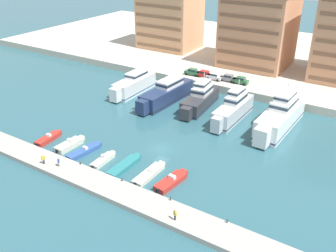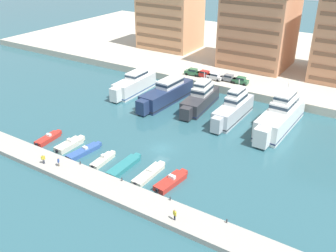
{
  "view_description": "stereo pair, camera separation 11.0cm",
  "coord_description": "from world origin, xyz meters",
  "px_view_note": "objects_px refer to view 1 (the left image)",
  "views": [
    {
      "loc": [
        32.9,
        -49.59,
        34.84
      ],
      "look_at": [
        -1.32,
        4.3,
        2.5
      ],
      "focal_mm": 40.0,
      "sensor_mm": 36.0,
      "label": 1
    },
    {
      "loc": [
        33.0,
        -49.53,
        34.84
      ],
      "look_at": [
        -1.32,
        4.3,
        2.5
      ],
      "focal_mm": 40.0,
      "sensor_mm": 36.0,
      "label": 2
    }
  ],
  "objects_px": {
    "motorboat_teal_center": "(124,166)",
    "pedestrian_mid_deck": "(43,158)",
    "motorboat_cream_left": "(70,145)",
    "pedestrian_near_edge": "(58,161)",
    "car_green_far_left": "(192,72)",
    "car_green_center": "(240,80)",
    "yacht_white_far_left": "(134,85)",
    "motorboat_cream_center_right": "(149,174)",
    "motorboat_blue_mid_left": "(84,151)",
    "yacht_charcoal_mid_left": "(200,99)",
    "yacht_silver_center_left": "(233,109)",
    "car_grey_center_left": "(228,78)",
    "motorboat_red_far_left": "(48,138)",
    "yacht_navy_left": "(166,94)",
    "yacht_white_center": "(280,116)",
    "car_white_mid_left": "(214,76)",
    "car_red_left": "(204,74)",
    "motorboat_red_mid_right": "(171,181)",
    "pedestrian_far_side": "(175,214)",
    "motorboat_cream_center_left": "(103,160)"
  },
  "relations": [
    {
      "from": "car_green_far_left",
      "to": "car_grey_center_left",
      "type": "height_order",
      "value": "same"
    },
    {
      "from": "motorboat_red_far_left",
      "to": "motorboat_teal_center",
      "type": "height_order",
      "value": "motorboat_red_far_left"
    },
    {
      "from": "motorboat_cream_left",
      "to": "motorboat_cream_center_left",
      "type": "xyz_separation_m",
      "value": [
        8.68,
        -0.64,
        -0.11
      ]
    },
    {
      "from": "motorboat_cream_center_right",
      "to": "motorboat_cream_left",
      "type": "bearing_deg",
      "value": -179.21
    },
    {
      "from": "motorboat_cream_left",
      "to": "yacht_charcoal_mid_left",
      "type": "bearing_deg",
      "value": 67.74
    },
    {
      "from": "pedestrian_mid_deck",
      "to": "pedestrian_far_side",
      "type": "xyz_separation_m",
      "value": [
        25.83,
        -0.11,
        -0.03
      ]
    },
    {
      "from": "motorboat_cream_left",
      "to": "car_red_left",
      "type": "bearing_deg",
      "value": 82.63
    },
    {
      "from": "yacht_white_center",
      "to": "car_white_mid_left",
      "type": "distance_m",
      "value": 25.75
    },
    {
      "from": "yacht_navy_left",
      "to": "car_grey_center_left",
      "type": "distance_m",
      "value": 18.07
    },
    {
      "from": "yacht_white_center",
      "to": "pedestrian_far_side",
      "type": "bearing_deg",
      "value": -94.53
    },
    {
      "from": "car_green_center",
      "to": "pedestrian_near_edge",
      "type": "relative_size",
      "value": 2.56
    },
    {
      "from": "motorboat_cream_center_right",
      "to": "motorboat_blue_mid_left",
      "type": "bearing_deg",
      "value": -177.99
    },
    {
      "from": "yacht_navy_left",
      "to": "motorboat_cream_left",
      "type": "relative_size",
      "value": 2.89
    },
    {
      "from": "motorboat_cream_left",
      "to": "pedestrian_mid_deck",
      "type": "bearing_deg",
      "value": -77.86
    },
    {
      "from": "car_grey_center_left",
      "to": "motorboat_red_far_left",
      "type": "bearing_deg",
      "value": -111.69
    },
    {
      "from": "motorboat_teal_center",
      "to": "pedestrian_mid_deck",
      "type": "distance_m",
      "value": 13.52
    },
    {
      "from": "yacht_white_far_left",
      "to": "yacht_white_center",
      "type": "height_order",
      "value": "yacht_white_center"
    },
    {
      "from": "yacht_white_far_left",
      "to": "pedestrian_far_side",
      "type": "bearing_deg",
      "value": -46.49
    },
    {
      "from": "yacht_silver_center_left",
      "to": "motorboat_blue_mid_left",
      "type": "distance_m",
      "value": 32.17
    },
    {
      "from": "yacht_navy_left",
      "to": "yacht_silver_center_left",
      "type": "distance_m",
      "value": 16.93
    },
    {
      "from": "pedestrian_mid_deck",
      "to": "car_green_far_left",
      "type": "bearing_deg",
      "value": 89.35
    },
    {
      "from": "motorboat_red_mid_right",
      "to": "pedestrian_far_side",
      "type": "bearing_deg",
      "value": -54.99
    },
    {
      "from": "yacht_white_center",
      "to": "motorboat_cream_center_right",
      "type": "xyz_separation_m",
      "value": [
        -12.49,
        -28.15,
        -2.34
      ]
    },
    {
      "from": "motorboat_red_far_left",
      "to": "motorboat_cream_center_left",
      "type": "xyz_separation_m",
      "value": [
        13.95,
        -0.19,
        -0.05
      ]
    },
    {
      "from": "yacht_charcoal_mid_left",
      "to": "pedestrian_mid_deck",
      "type": "distance_m",
      "value": 37.63
    },
    {
      "from": "yacht_charcoal_mid_left",
      "to": "yacht_silver_center_left",
      "type": "distance_m",
      "value": 8.99
    },
    {
      "from": "car_white_mid_left",
      "to": "car_green_center",
      "type": "distance_m",
      "value": 6.83
    },
    {
      "from": "yacht_white_far_left",
      "to": "motorboat_blue_mid_left",
      "type": "height_order",
      "value": "yacht_white_far_left"
    },
    {
      "from": "car_green_far_left",
      "to": "car_white_mid_left",
      "type": "bearing_deg",
      "value": -1.3
    },
    {
      "from": "yacht_charcoal_mid_left",
      "to": "motorboat_red_far_left",
      "type": "xyz_separation_m",
      "value": [
        -17.08,
        -29.3,
        -1.71
      ]
    },
    {
      "from": "motorboat_cream_center_left",
      "to": "pedestrian_near_edge",
      "type": "relative_size",
      "value": 3.8
    },
    {
      "from": "yacht_white_far_left",
      "to": "car_green_center",
      "type": "bearing_deg",
      "value": 34.77
    },
    {
      "from": "motorboat_blue_mid_left",
      "to": "pedestrian_near_edge",
      "type": "bearing_deg",
      "value": -85.53
    },
    {
      "from": "yacht_navy_left",
      "to": "pedestrian_mid_deck",
      "type": "bearing_deg",
      "value": -93.5
    },
    {
      "from": "car_green_far_left",
      "to": "car_green_center",
      "type": "xyz_separation_m",
      "value": [
        13.33,
        0.66,
        0.0
      ]
    },
    {
      "from": "yacht_silver_center_left",
      "to": "motorboat_cream_left",
      "type": "xyz_separation_m",
      "value": [
        -20.63,
        -27.1,
        -1.91
      ]
    },
    {
      "from": "car_green_center",
      "to": "yacht_white_far_left",
      "type": "bearing_deg",
      "value": -145.23
    },
    {
      "from": "yacht_silver_center_left",
      "to": "car_green_far_left",
      "type": "xyz_separation_m",
      "value": [
        -18.48,
        15.55,
        0.48
      ]
    },
    {
      "from": "yacht_silver_center_left",
      "to": "yacht_white_far_left",
      "type": "bearing_deg",
      "value": 177.82
    },
    {
      "from": "yacht_navy_left",
      "to": "motorboat_red_mid_right",
      "type": "distance_m",
      "value": 32.72
    },
    {
      "from": "yacht_white_far_left",
      "to": "motorboat_red_mid_right",
      "type": "height_order",
      "value": "yacht_white_far_left"
    },
    {
      "from": "yacht_white_far_left",
      "to": "motorboat_cream_left",
      "type": "distance_m",
      "value": 28.89
    },
    {
      "from": "yacht_white_center",
      "to": "motorboat_cream_center_right",
      "type": "height_order",
      "value": "yacht_white_center"
    },
    {
      "from": "motorboat_cream_left",
      "to": "pedestrian_near_edge",
      "type": "height_order",
      "value": "pedestrian_near_edge"
    },
    {
      "from": "car_red_left",
      "to": "motorboat_red_far_left",
      "type": "bearing_deg",
      "value": -104.04
    },
    {
      "from": "car_grey_center_left",
      "to": "pedestrian_near_edge",
      "type": "relative_size",
      "value": 2.58
    },
    {
      "from": "motorboat_teal_center",
      "to": "yacht_navy_left",
      "type": "bearing_deg",
      "value": 108.47
    },
    {
      "from": "motorboat_teal_center",
      "to": "car_white_mid_left",
      "type": "bearing_deg",
      "value": 95.59
    },
    {
      "from": "yacht_charcoal_mid_left",
      "to": "car_grey_center_left",
      "type": "distance_m",
      "value": 14.51
    },
    {
      "from": "yacht_silver_center_left",
      "to": "yacht_white_center",
      "type": "xyz_separation_m",
      "value": [
        9.63,
        1.29,
        0.28
      ]
    }
  ]
}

